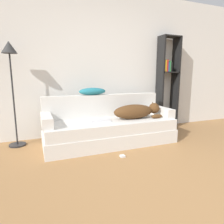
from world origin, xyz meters
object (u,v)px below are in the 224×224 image
floor_lamp (10,66)px  laptop (101,121)px  bookshelf (168,78)px  couch (110,132)px  power_adapter (122,156)px  throw_pillow (92,91)px  dog (137,111)px

floor_lamp → laptop: bearing=-20.1°
bookshelf → laptop: bearing=-161.1°
couch → bookshelf: bookshelf is taller
laptop → bookshelf: 1.90m
power_adapter → couch: bearing=85.6°
laptop → bookshelf: size_ratio=0.19×
bookshelf → throw_pillow: bearing=-173.3°
laptop → bookshelf: bearing=34.2°
couch → bookshelf: 1.84m
laptop → throw_pillow: size_ratio=0.77×
dog → bookshelf: size_ratio=0.45×
dog → floor_lamp: 2.12m
laptop → throw_pillow: (-0.03, 0.37, 0.45)m
laptop → bookshelf: bookshelf is taller
bookshelf → power_adapter: (-1.57, -1.16, -1.06)m
dog → floor_lamp: bearing=165.6°
throw_pillow → floor_lamp: (-1.26, 0.10, 0.42)m
throw_pillow → bookshelf: bookshelf is taller
dog → couch: bearing=173.3°
throw_pillow → floor_lamp: 1.33m
bookshelf → power_adapter: size_ratio=28.32×
couch → bookshelf: (1.52, 0.54, 0.88)m
power_adapter → laptop: bearing=101.1°
couch → throw_pillow: 0.77m
throw_pillow → floor_lamp: floor_lamp is taller
power_adapter → throw_pillow: bearing=98.8°
couch → throw_pillow: size_ratio=4.54×
couch → floor_lamp: size_ratio=1.32×
throw_pillow → power_adapter: throw_pillow is taller
floor_lamp → dog: bearing=-14.4°
couch → dog: (0.47, -0.05, 0.33)m
couch → laptop: size_ratio=5.87×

